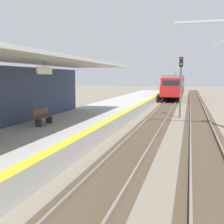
# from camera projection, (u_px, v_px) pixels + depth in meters

# --- Properties ---
(station_platform) EXTENTS (5.00, 80.00, 0.91)m
(station_platform) POSITION_uv_depth(u_px,v_px,m) (84.00, 122.00, 19.67)
(station_platform) COLOR #A8A8A3
(station_platform) RESTS_ON ground
(track_pair_nearest_platform) EXTENTS (2.34, 120.00, 0.16)m
(track_pair_nearest_platform) POSITION_uv_depth(u_px,v_px,m) (155.00, 122.00, 22.40)
(track_pair_nearest_platform) COLOR #4C3D2D
(track_pair_nearest_platform) RESTS_ON ground
(track_pair_middle) EXTENTS (2.34, 120.00, 0.16)m
(track_pair_middle) POSITION_uv_depth(u_px,v_px,m) (200.00, 123.00, 21.51)
(track_pair_middle) COLOR #4C3D2D
(track_pair_middle) RESTS_ON ground
(approaching_train) EXTENTS (2.93, 19.60, 4.76)m
(approaching_train) POSITION_uv_depth(u_px,v_px,m) (174.00, 85.00, 47.94)
(approaching_train) COLOR maroon
(approaching_train) RESTS_ON ground
(rail_signal_post) EXTENTS (0.32, 0.34, 5.20)m
(rail_signal_post) POSITION_uv_depth(u_px,v_px,m) (181.00, 81.00, 24.34)
(rail_signal_post) COLOR #4C4C4C
(rail_signal_post) RESTS_ON ground
(platform_bench) EXTENTS (0.45, 1.60, 0.88)m
(platform_bench) POSITION_uv_depth(u_px,v_px,m) (43.00, 116.00, 15.64)
(platform_bench) COLOR brown
(platform_bench) RESTS_ON station_platform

